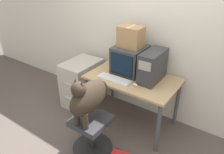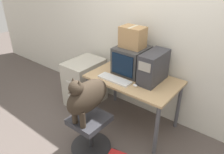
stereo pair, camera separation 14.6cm
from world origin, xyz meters
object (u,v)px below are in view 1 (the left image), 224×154
Objects in this scene: crt_monitor at (130,60)px; keyboard at (114,79)px; office_chair at (92,134)px; filing_cabinet at (82,83)px; pc_tower at (153,66)px; dog at (89,97)px; cardboard_box at (131,37)px.

keyboard is (-0.03, -0.33, -0.17)m from crt_monitor.
office_chair is 0.68× the size of filing_cabinet.
filing_cabinet is at bearing 137.80° from office_chair.
pc_tower reaches higher than office_chair.
crt_monitor reaches higher than keyboard.
filing_cabinet is at bearing 167.01° from keyboard.
dog is at bearing -90.00° from office_chair.
pc_tower reaches higher than filing_cabinet.
keyboard is (-0.40, -0.28, -0.19)m from pc_tower.
crt_monitor is at bearing 172.40° from pc_tower.
cardboard_box reaches higher than filing_cabinet.
crt_monitor is 0.93× the size of pc_tower.
filing_cabinet reaches higher than office_chair.
filing_cabinet is (-0.79, 0.72, 0.12)m from office_chair.
cardboard_box is (0.03, 0.34, 0.49)m from keyboard.
pc_tower is at bearing 67.73° from dog.
keyboard is 0.62× the size of filing_cabinet.
keyboard reaches higher than office_chair.
keyboard reaches higher than filing_cabinet.
dog is 1.16m from filing_cabinet.
crt_monitor is 0.96m from filing_cabinet.
pc_tower is at bearing -7.60° from crt_monitor.
keyboard is 0.79× the size of dog.
office_chair is at bearing -88.85° from cardboard_box.
keyboard is 0.85m from filing_cabinet.
pc_tower is at bearing 5.69° from filing_cabinet.
office_chair is at bearing -84.92° from keyboard.
keyboard is at bearing 94.89° from dog.
keyboard is 1.48× the size of cardboard_box.
filing_cabinet is at bearing 136.93° from dog.
crt_monitor is 0.87× the size of office_chair.
pc_tower is 0.80× the size of dog.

